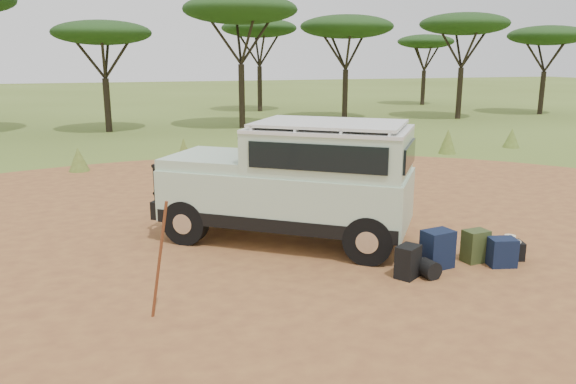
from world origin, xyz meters
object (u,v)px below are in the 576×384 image
object	(u,v)px
walking_staff	(159,261)
backpack_navy	(437,249)
safari_vehicle	(295,184)
duffel_navy	(502,252)
backpack_black	(408,262)
backpack_olive	(475,246)
hard_case	(509,250)

from	to	relation	value
walking_staff	backpack_navy	world-z (taller)	walking_staff
safari_vehicle	walking_staff	bearing A→B (deg)	-100.97
duffel_navy	walking_staff	bearing A→B (deg)	-164.78
safari_vehicle	backpack_navy	distance (m)	2.72
backpack_black	backpack_olive	xyz separation A→B (m)	(1.39, 0.26, 0.01)
safari_vehicle	walking_staff	world-z (taller)	safari_vehicle
hard_case	duffel_navy	bearing A→B (deg)	-127.12
hard_case	backpack_navy	bearing A→B (deg)	-163.52
safari_vehicle	hard_case	world-z (taller)	safari_vehicle
safari_vehicle	backpack_black	world-z (taller)	safari_vehicle
walking_staff	backpack_olive	size ratio (longest dim) A/B	2.94
walking_staff	backpack_navy	distance (m)	4.37
walking_staff	hard_case	bearing A→B (deg)	-54.62
backpack_black	backpack_navy	xyz separation A→B (m)	(0.65, 0.22, 0.05)
safari_vehicle	backpack_black	bearing A→B (deg)	-28.42
walking_staff	duffel_navy	distance (m)	5.37
walking_staff	backpack_black	world-z (taller)	walking_staff
backpack_black	hard_case	size ratio (longest dim) A/B	1.16
duffel_navy	backpack_navy	bearing A→B (deg)	178.71
backpack_olive	hard_case	world-z (taller)	backpack_olive
safari_vehicle	backpack_navy	world-z (taller)	safari_vehicle
walking_staff	backpack_black	size ratio (longest dim) A/B	3.11
duffel_navy	hard_case	size ratio (longest dim) A/B	1.07
backpack_black	duffel_navy	world-z (taller)	backpack_black
walking_staff	duffel_navy	size ratio (longest dim) A/B	3.39
safari_vehicle	backpack_black	xyz separation A→B (m)	(1.05, -2.21, -0.80)
safari_vehicle	duffel_navy	size ratio (longest dim) A/B	9.94
backpack_olive	walking_staff	bearing A→B (deg)	-179.82
backpack_olive	duffel_navy	distance (m)	0.41
walking_staff	backpack_navy	xyz separation A→B (m)	(4.32, 0.44, -0.47)
walking_staff	backpack_black	bearing A→B (deg)	-55.30
backpack_navy	duffel_navy	size ratio (longest dim) A/B	1.32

